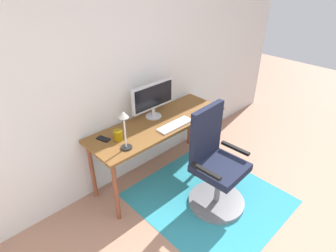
{
  "coord_description": "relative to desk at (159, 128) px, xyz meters",
  "views": [
    {
      "loc": [
        -1.39,
        -0.13,
        2.26
      ],
      "look_at": [
        0.27,
        1.6,
        0.84
      ],
      "focal_mm": 29.72,
      "sensor_mm": 36.0,
      "label": 1
    }
  ],
  "objects": [
    {
      "name": "monitor",
      "position": [
        0.04,
        0.14,
        0.32
      ],
      "size": [
        0.56,
        0.18,
        0.4
      ],
      "color": "#B2B2B7",
      "rests_on": "desk"
    },
    {
      "name": "coffee_cup",
      "position": [
        -0.52,
        0.02,
        0.13
      ],
      "size": [
        0.09,
        0.09,
        0.11
      ],
      "primitive_type": "cylinder",
      "color": "#866407",
      "rests_on": "desk"
    },
    {
      "name": "keyboard",
      "position": [
        0.08,
        -0.18,
        0.09
      ],
      "size": [
        0.43,
        0.13,
        0.02
      ],
      "primitive_type": "cube",
      "color": "white",
      "rests_on": "desk"
    },
    {
      "name": "desk_lamp",
      "position": [
        -0.55,
        -0.15,
        0.33
      ],
      "size": [
        0.11,
        0.11,
        0.39
      ],
      "color": "black",
      "rests_on": "desk"
    },
    {
      "name": "office_chair",
      "position": [
        0.12,
        -0.72,
        -0.24
      ],
      "size": [
        0.6,
        0.6,
        1.1
      ],
      "rotation": [
        0.0,
        0.0,
        0.05
      ],
      "color": "slate",
      "rests_on": "ground"
    },
    {
      "name": "wall_back",
      "position": [
        -0.37,
        0.35,
        0.64
      ],
      "size": [
        6.0,
        0.1,
        2.6
      ],
      "primitive_type": "cube",
      "color": "silver",
      "rests_on": "ground"
    },
    {
      "name": "cell_phone",
      "position": [
        -0.63,
        0.13,
        0.08
      ],
      "size": [
        0.1,
        0.15,
        0.01
      ],
      "primitive_type": "cube",
      "rotation": [
        0.0,
        0.0,
        0.28
      ],
      "color": "black",
      "rests_on": "desk"
    },
    {
      "name": "computer_mouse",
      "position": [
        0.39,
        -0.2,
        0.09
      ],
      "size": [
        0.06,
        0.1,
        0.03
      ],
      "primitive_type": "ellipsoid",
      "color": "black",
      "rests_on": "desk"
    },
    {
      "name": "desk",
      "position": [
        0.0,
        0.0,
        0.0
      ],
      "size": [
        1.64,
        0.56,
        0.74
      ],
      "color": "brown",
      "rests_on": "ground"
    },
    {
      "name": "area_rug",
      "position": [
        0.12,
        -0.68,
        -0.66
      ],
      "size": [
        1.41,
        1.49,
        0.01
      ],
      "primitive_type": "cube",
      "color": "teal",
      "rests_on": "ground"
    }
  ]
}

